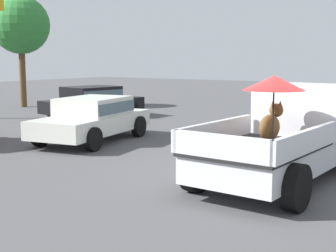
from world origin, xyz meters
TOP-DOWN VIEW (x-y plane):
  - ground_plane at (0.00, 0.00)m, footprint 80.00×80.00m
  - pickup_truck_main at (0.47, -0.02)m, footprint 5.14×2.45m
  - parked_sedan_near at (5.65, 10.42)m, footprint 4.51×2.46m
  - parked_sedan_far at (1.41, 6.51)m, footprint 4.54×2.54m
  - tree_by_lot at (7.16, 16.60)m, footprint 2.93×2.93m

SIDE VIEW (x-z plane):
  - ground_plane at x=0.00m, z-range 0.00..0.00m
  - parked_sedan_near at x=5.65m, z-range 0.08..1.41m
  - parked_sedan_far at x=1.41m, z-range 0.08..1.41m
  - pickup_truck_main at x=0.47m, z-range -0.12..2.05m
  - tree_by_lot at x=7.16m, z-range 1.32..6.94m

